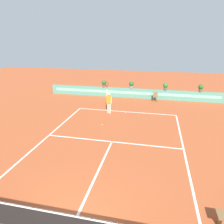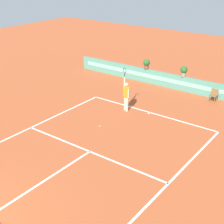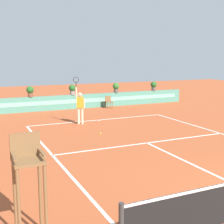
{
  "view_description": "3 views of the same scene",
  "coord_description": "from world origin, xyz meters",
  "px_view_note": "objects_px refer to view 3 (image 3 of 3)",
  "views": [
    {
      "loc": [
        2.34,
        -4.22,
        5.78
      ],
      "look_at": [
        -0.52,
        8.84,
        1.0
      ],
      "focal_mm": 32.65,
      "sensor_mm": 36.0,
      "label": 1
    },
    {
      "loc": [
        8.81,
        -3.67,
        8.07
      ],
      "look_at": [
        -0.52,
        8.84,
        1.0
      ],
      "focal_mm": 53.22,
      "sensor_mm": 36.0,
      "label": 2
    },
    {
      "loc": [
        -6.82,
        -4.82,
        3.63
      ],
      "look_at": [
        -0.52,
        8.84,
        1.0
      ],
      "focal_mm": 50.48,
      "sensor_mm": 36.0,
      "label": 3
    }
  ],
  "objects_px": {
    "umpire_chair": "(28,174)",
    "tennis_ball_near_baseline": "(100,133)",
    "ball_kid_chair": "(109,101)",
    "potted_plant_right": "(116,87)",
    "tennis_player": "(80,105)",
    "potted_plant_far_right": "(154,85)",
    "potted_plant_left": "(30,91)",
    "potted_plant_centre": "(72,89)"
  },
  "relations": [
    {
      "from": "potted_plant_right",
      "to": "potted_plant_far_right",
      "type": "bearing_deg",
      "value": 0.0
    },
    {
      "from": "tennis_ball_near_baseline",
      "to": "potted_plant_far_right",
      "type": "distance_m",
      "value": 11.04
    },
    {
      "from": "tennis_player",
      "to": "umpire_chair",
      "type": "bearing_deg",
      "value": -114.3
    },
    {
      "from": "potted_plant_far_right",
      "to": "potted_plant_right",
      "type": "bearing_deg",
      "value": 180.0
    },
    {
      "from": "potted_plant_far_right",
      "to": "tennis_player",
      "type": "bearing_deg",
      "value": -147.13
    },
    {
      "from": "tennis_ball_near_baseline",
      "to": "potted_plant_left",
      "type": "distance_m",
      "value": 8.04
    },
    {
      "from": "tennis_ball_near_baseline",
      "to": "potted_plant_centre",
      "type": "distance_m",
      "value": 7.9
    },
    {
      "from": "ball_kid_chair",
      "to": "tennis_ball_near_baseline",
      "type": "xyz_separation_m",
      "value": [
        -3.56,
        -6.97,
        -0.44
      ]
    },
    {
      "from": "umpire_chair",
      "to": "tennis_ball_near_baseline",
      "type": "distance_m",
      "value": 8.85
    },
    {
      "from": "umpire_chair",
      "to": "tennis_ball_near_baseline",
      "type": "relative_size",
      "value": 31.47
    },
    {
      "from": "ball_kid_chair",
      "to": "umpire_chair",
      "type": "bearing_deg",
      "value": -119.65
    },
    {
      "from": "umpire_chair",
      "to": "potted_plant_right",
      "type": "distance_m",
      "value": 17.66
    },
    {
      "from": "tennis_ball_near_baseline",
      "to": "umpire_chair",
      "type": "bearing_deg",
      "value": -121.96
    },
    {
      "from": "tennis_ball_near_baseline",
      "to": "potted_plant_left",
      "type": "height_order",
      "value": "potted_plant_left"
    },
    {
      "from": "ball_kid_chair",
      "to": "potted_plant_centre",
      "type": "xyz_separation_m",
      "value": [
        -2.48,
        0.73,
        0.93
      ]
    },
    {
      "from": "tennis_player",
      "to": "potted_plant_right",
      "type": "height_order",
      "value": "tennis_player"
    },
    {
      "from": "umpire_chair",
      "to": "potted_plant_far_right",
      "type": "height_order",
      "value": "umpire_chair"
    },
    {
      "from": "umpire_chair",
      "to": "tennis_ball_near_baseline",
      "type": "bearing_deg",
      "value": 58.04
    },
    {
      "from": "ball_kid_chair",
      "to": "potted_plant_left",
      "type": "xyz_separation_m",
      "value": [
        -5.4,
        0.73,
        0.93
      ]
    },
    {
      "from": "potted_plant_right",
      "to": "potted_plant_left",
      "type": "relative_size",
      "value": 1.0
    },
    {
      "from": "ball_kid_chair",
      "to": "tennis_player",
      "type": "xyz_separation_m",
      "value": [
        -3.67,
        -4.37,
        0.57
      ]
    },
    {
      "from": "tennis_player",
      "to": "potted_plant_centre",
      "type": "relative_size",
      "value": 3.57
    },
    {
      "from": "tennis_ball_near_baseline",
      "to": "ball_kid_chair",
      "type": "bearing_deg",
      "value": 62.95
    },
    {
      "from": "potted_plant_right",
      "to": "potted_plant_far_right",
      "type": "distance_m",
      "value": 3.3
    },
    {
      "from": "ball_kid_chair",
      "to": "tennis_ball_near_baseline",
      "type": "height_order",
      "value": "ball_kid_chair"
    },
    {
      "from": "umpire_chair",
      "to": "ball_kid_chair",
      "type": "bearing_deg",
      "value": 60.35
    },
    {
      "from": "ball_kid_chair",
      "to": "potted_plant_left",
      "type": "bearing_deg",
      "value": 172.28
    },
    {
      "from": "tennis_player",
      "to": "potted_plant_centre",
      "type": "bearing_deg",
      "value": 76.9
    },
    {
      "from": "tennis_player",
      "to": "tennis_ball_near_baseline",
      "type": "distance_m",
      "value": 2.8
    },
    {
      "from": "potted_plant_left",
      "to": "potted_plant_centre",
      "type": "relative_size",
      "value": 1.0
    },
    {
      "from": "tennis_player",
      "to": "tennis_ball_near_baseline",
      "type": "height_order",
      "value": "tennis_player"
    },
    {
      "from": "umpire_chair",
      "to": "potted_plant_right",
      "type": "bearing_deg",
      "value": 58.92
    },
    {
      "from": "tennis_player",
      "to": "potted_plant_far_right",
      "type": "xyz_separation_m",
      "value": [
        7.89,
        5.1,
        0.36
      ]
    },
    {
      "from": "potted_plant_right",
      "to": "umpire_chair",
      "type": "bearing_deg",
      "value": -121.08
    },
    {
      "from": "potted_plant_left",
      "to": "potted_plant_centre",
      "type": "distance_m",
      "value": 2.92
    },
    {
      "from": "tennis_ball_near_baseline",
      "to": "potted_plant_centre",
      "type": "xyz_separation_m",
      "value": [
        1.08,
        7.7,
        1.38
      ]
    },
    {
      "from": "potted_plant_right",
      "to": "potted_plant_centre",
      "type": "height_order",
      "value": "same"
    },
    {
      "from": "tennis_ball_near_baseline",
      "to": "potted_plant_far_right",
      "type": "xyz_separation_m",
      "value": [
        7.79,
        7.7,
        1.38
      ]
    },
    {
      "from": "tennis_player",
      "to": "potted_plant_left",
      "type": "xyz_separation_m",
      "value": [
        -1.73,
        5.1,
        0.36
      ]
    },
    {
      "from": "ball_kid_chair",
      "to": "tennis_ball_near_baseline",
      "type": "distance_m",
      "value": 7.84
    },
    {
      "from": "umpire_chair",
      "to": "potted_plant_far_right",
      "type": "xyz_separation_m",
      "value": [
        12.42,
        15.13,
        0.07
      ]
    },
    {
      "from": "potted_plant_right",
      "to": "potted_plant_far_right",
      "type": "relative_size",
      "value": 1.0
    }
  ]
}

